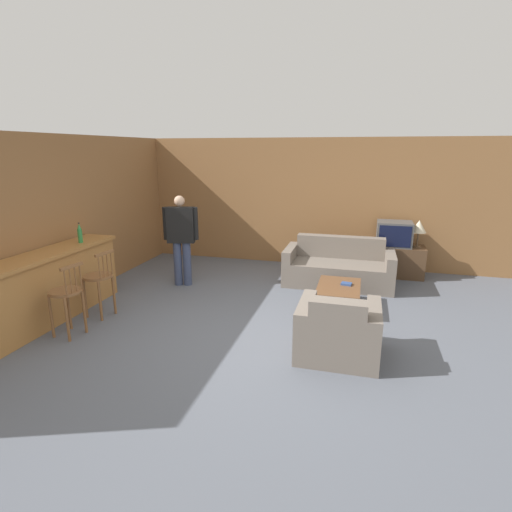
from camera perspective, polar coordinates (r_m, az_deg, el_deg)
The scene contains 15 objects.
ground_plane at distance 5.34m, azimuth -1.39°, elevation -11.35°, with size 24.00×24.00×0.00m, color #565B66.
wall_back at distance 8.43m, azimuth 5.68°, elevation 7.64°, with size 9.40×0.08×2.60m.
wall_left at distance 7.53m, azimuth -22.29°, elevation 5.72°, with size 0.08×8.66×2.60m.
bar_counter at distance 6.35m, azimuth -27.48°, elevation -3.89°, with size 0.55×2.52×0.99m.
bar_chair_near at distance 5.70m, azimuth -25.44°, elevation -5.29°, with size 0.45×0.45×0.98m.
bar_chair_mid at distance 6.18m, azimuth -21.53°, elevation -3.34°, with size 0.45×0.45×0.98m.
couch_far at distance 7.36m, azimuth 11.69°, elevation -1.70°, with size 1.91×0.91×0.82m.
armchair_near at distance 4.84m, azimuth 11.62°, elevation -10.66°, with size 0.94×0.86×0.80m.
coffee_table at distance 6.20m, azimuth 11.73°, elevation -4.65°, with size 0.64×0.94×0.37m.
tv_unit at distance 8.12m, azimuth 18.81°, elevation -0.62°, with size 1.17×0.52×0.59m.
tv at distance 8.00m, azimuth 19.13°, elevation 3.02°, with size 0.64×0.51×0.47m.
bottle at distance 6.63m, azimuth -23.86°, elevation 2.96°, with size 0.07×0.07×0.31m.
book_on_table at distance 6.25m, azimuth 12.79°, elevation -3.90°, with size 0.17×0.14×0.03m.
table_lamp at distance 8.02m, azimuth 22.25°, elevation 3.84°, with size 0.28×0.28×0.51m.
person_by_window at distance 7.13m, azimuth -10.65°, elevation 2.82°, with size 0.60×0.30×1.60m.
Camera 1 is at (1.37, -4.58, 2.37)m, focal length 28.00 mm.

